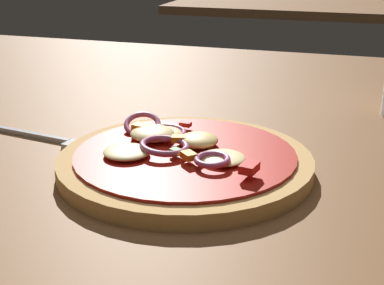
# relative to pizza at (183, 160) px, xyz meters

# --- Properties ---
(dining_table) EXTENTS (1.35, 1.09, 0.03)m
(dining_table) POSITION_rel_pizza_xyz_m (-0.01, 0.04, -0.02)
(dining_table) COLOR brown
(dining_table) RESTS_ON ground
(pizza) EXTENTS (0.23, 0.23, 0.03)m
(pizza) POSITION_rel_pizza_xyz_m (0.00, 0.00, 0.00)
(pizza) COLOR tan
(pizza) RESTS_ON dining_table
(fork) EXTENTS (0.17, 0.04, 0.00)m
(fork) POSITION_rel_pizza_xyz_m (-0.15, 0.03, -0.01)
(fork) COLOR silver
(fork) RESTS_ON dining_table
(background_table) EXTENTS (0.67, 0.59, 0.03)m
(background_table) POSITION_rel_pizza_xyz_m (-0.15, 1.48, -0.02)
(background_table) COLOR brown
(background_table) RESTS_ON ground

